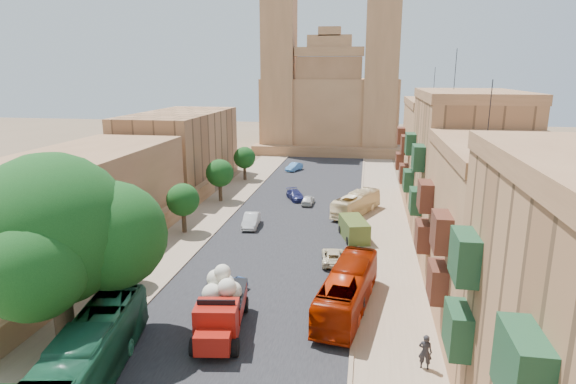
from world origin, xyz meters
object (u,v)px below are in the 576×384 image
(street_tree_c, at_px, (220,173))
(car_dkblue, at_px, (296,195))
(street_tree_b, at_px, (183,200))
(car_blue_a, at_px, (229,288))
(bus_cream_east, at_px, (356,204))
(ficus_tree, at_px, (55,235))
(olive_pickup, at_px, (354,229))
(red_truck, at_px, (221,306))
(church, at_px, (331,102))
(street_tree_a, at_px, (122,244))
(bus_green_north, at_px, (91,352))
(pedestrian_a, at_px, (425,352))
(car_white_a, at_px, (251,220))
(car_cream, at_px, (333,256))
(car_blue_b, at_px, (294,167))
(street_tree_d, at_px, (245,158))
(car_white_b, at_px, (308,200))
(bus_red_east, at_px, (348,289))
(pedestrian_c, at_px, (362,303))

(street_tree_c, height_order, car_dkblue, street_tree_c)
(street_tree_b, bearing_deg, car_blue_a, -56.86)
(bus_cream_east, bearing_deg, ficus_tree, 85.73)
(olive_pickup, relative_size, bus_cream_east, 0.58)
(ficus_tree, distance_m, red_truck, 10.14)
(church, bearing_deg, red_truck, -90.71)
(street_tree_a, distance_m, bus_green_north, 11.81)
(bus_cream_east, relative_size, pedestrian_a, 4.37)
(car_white_a, relative_size, pedestrian_a, 2.10)
(car_blue_a, distance_m, car_white_a, 15.42)
(car_cream, xyz_separation_m, car_blue_b, (-8.91, 37.23, 0.06))
(street_tree_d, bearing_deg, bus_cream_east, -42.23)
(red_truck, xyz_separation_m, pedestrian_a, (11.75, -1.82, -0.75))
(ficus_tree, xyz_separation_m, car_white_a, (5.47, 22.73, -5.95))
(car_blue_a, height_order, car_cream, car_cream)
(ficus_tree, height_order, bus_green_north, ficus_tree)
(ficus_tree, xyz_separation_m, car_dkblue, (8.35, 34.08, -6.05))
(car_cream, bearing_deg, street_tree_b, -25.43)
(church, relative_size, ficus_tree, 3.24)
(street_tree_b, height_order, car_blue_a, street_tree_b)
(car_white_b, bearing_deg, red_truck, 88.17)
(street_tree_d, height_order, bus_red_east, street_tree_d)
(ficus_tree, bearing_deg, car_white_b, 72.48)
(car_cream, relative_size, car_blue_b, 1.07)
(church, bearing_deg, ficus_tree, -97.18)
(bus_cream_east, bearing_deg, car_blue_b, -40.99)
(ficus_tree, bearing_deg, car_dkblue, 76.23)
(street_tree_d, height_order, car_dkblue, street_tree_d)
(street_tree_c, relative_size, bus_red_east, 0.50)
(bus_cream_east, bearing_deg, bus_red_east, 114.46)
(street_tree_a, xyz_separation_m, car_blue_a, (8.19, -0.54, -2.57))
(olive_pickup, height_order, pedestrian_c, olive_pickup)
(ficus_tree, xyz_separation_m, olive_pickup, (15.90, 20.86, -5.70))
(street_tree_d, relative_size, car_white_a, 1.18)
(red_truck, bearing_deg, street_tree_b, 117.59)
(car_blue_b, bearing_deg, bus_cream_east, -45.59)
(street_tree_b, relative_size, bus_cream_east, 0.57)
(church, bearing_deg, pedestrian_a, -81.64)
(car_white_b, xyz_separation_m, pedestrian_c, (6.76, -26.08, 0.28))
(bus_red_east, xyz_separation_m, car_cream, (-1.50, 7.92, -0.88))
(street_tree_c, xyz_separation_m, car_cream, (15.00, -17.43, -2.89))
(olive_pickup, distance_m, car_blue_b, 32.65)
(car_blue_a, height_order, pedestrian_a, pedestrian_a)
(car_white_a, bearing_deg, bus_cream_east, 25.97)
(bus_green_north, xyz_separation_m, bus_cream_east, (12.50, 32.02, -0.36))
(church, distance_m, ficus_tree, 75.25)
(church, relative_size, car_cream, 9.08)
(olive_pickup, bearing_deg, bus_red_east, -90.00)
(bus_green_north, height_order, car_blue_b, bus_green_north)
(street_tree_b, distance_m, car_blue_a, 15.22)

